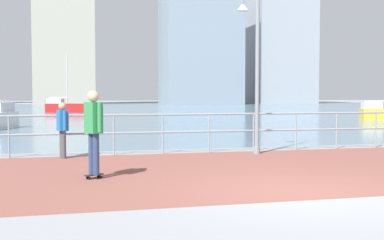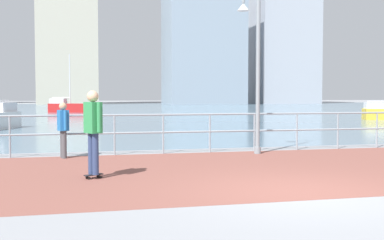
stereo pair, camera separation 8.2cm
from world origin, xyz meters
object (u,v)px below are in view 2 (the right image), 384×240
Objects in this scene: skateboarder at (93,126)px; bystander at (63,126)px; lamppost at (253,57)px; sailboat_gray at (69,107)px.

skateboarder reaches higher than bystander.
sailboat_gray is at bearing 99.59° from lamppost.
sailboat_gray is (-1.42, 39.33, -0.53)m from skateboarder.
bystander is 0.26× the size of sailboat_gray.
skateboarder is 39.36m from sailboat_gray.
bystander is 35.90m from sailboat_gray.
lamppost is 36.58m from sailboat_gray.
lamppost reaches higher than skateboarder.
sailboat_gray is (-0.71, 35.89, -0.32)m from bystander.
lamppost reaches higher than bystander.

